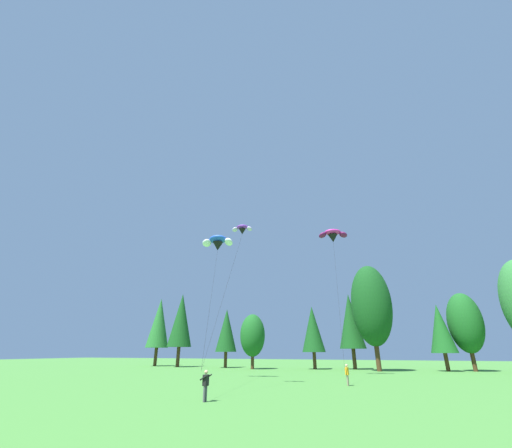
% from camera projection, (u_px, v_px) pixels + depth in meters
% --- Properties ---
extents(treeline_tree_a, '(4.45, 4.45, 12.96)m').
position_uv_depth(treeline_tree_a, '(159.00, 323.00, 66.91)').
color(treeline_tree_a, '#472D19').
rests_on(treeline_tree_a, ground_plane).
extents(treeline_tree_b, '(4.53, 4.53, 13.31)m').
position_uv_depth(treeline_tree_b, '(181.00, 320.00, 63.31)').
color(treeline_tree_b, '#472D19').
rests_on(treeline_tree_b, ground_plane).
extents(treeline_tree_c, '(3.81, 3.81, 10.03)m').
position_uv_depth(treeline_tree_c, '(226.00, 330.00, 60.04)').
color(treeline_tree_c, '#472D19').
rests_on(treeline_tree_c, ground_plane).
extents(treeline_tree_d, '(4.12, 4.12, 8.60)m').
position_uv_depth(treeline_tree_d, '(253.00, 335.00, 54.90)').
color(treeline_tree_d, '#472D19').
rests_on(treeline_tree_d, ground_plane).
extents(treeline_tree_e, '(3.78, 3.78, 9.89)m').
position_uv_depth(treeline_tree_e, '(313.00, 329.00, 55.02)').
color(treeline_tree_e, '#472D19').
rests_on(treeline_tree_e, ground_plane).
extents(treeline_tree_f, '(4.22, 4.22, 11.92)m').
position_uv_depth(treeline_tree_f, '(350.00, 321.00, 55.12)').
color(treeline_tree_f, '#472D19').
rests_on(treeline_tree_f, ground_plane).
extents(treeline_tree_g, '(5.99, 5.99, 15.50)m').
position_uv_depth(treeline_tree_g, '(371.00, 305.00, 50.70)').
color(treeline_tree_g, '#472D19').
rests_on(treeline_tree_g, ground_plane).
extents(treeline_tree_h, '(3.68, 3.68, 9.46)m').
position_uv_depth(treeline_tree_h, '(440.00, 328.00, 49.31)').
color(treeline_tree_h, '#472D19').
rests_on(treeline_tree_h, ground_plane).
extents(treeline_tree_i, '(4.80, 4.80, 11.10)m').
position_uv_depth(treeline_tree_i, '(465.00, 323.00, 49.29)').
color(treeline_tree_i, '#472D19').
rests_on(treeline_tree_i, ground_plane).
extents(kite_flyer_near, '(0.53, 0.56, 1.69)m').
position_uv_depth(kite_flyer_near, '(206.00, 383.00, 19.27)').
color(kite_flyer_near, '#4C4C51').
rests_on(kite_flyer_near, ground_plane).
extents(kite_flyer_mid, '(0.28, 0.58, 1.69)m').
position_uv_depth(kite_flyer_mid, '(347.00, 373.00, 28.02)').
color(kite_flyer_mid, gray).
rests_on(kite_flyer_mid, ground_plane).
extents(parafoil_kite_high_purple, '(2.22, 9.07, 12.65)m').
position_uv_depth(parafoil_kite_high_purple, '(242.00, 229.00, 31.87)').
color(parafoil_kite_high_purple, purple).
extents(parafoil_kite_mid_magenta, '(3.98, 11.51, 16.71)m').
position_uv_depth(parafoil_kite_mid_magenta, '(333.00, 235.00, 43.42)').
color(parafoil_kite_mid_magenta, '#D12893').
extents(parafoil_kite_far_blue_white, '(8.34, 14.56, 13.91)m').
position_uv_depth(parafoil_kite_far_blue_white, '(218.00, 243.00, 38.34)').
color(parafoil_kite_far_blue_white, blue).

